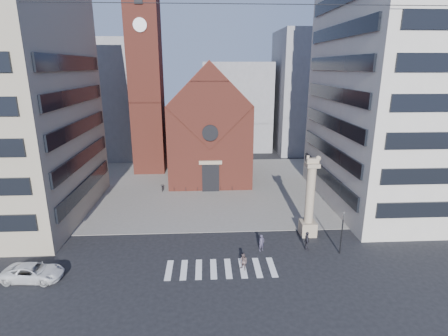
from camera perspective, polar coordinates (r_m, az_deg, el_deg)
The scene contains 22 objects.
ground at distance 34.60m, azimuth -1.68°, elevation -13.47°, with size 120.00×120.00×0.00m, color black.
piazza at distance 51.95m, azimuth -2.21°, elevation -3.00°, with size 46.00×30.00×0.05m, color gray.
zebra_crossing at distance 32.05m, azimuth -0.52°, elevation -16.10°, with size 10.20×3.20×0.01m, color white, non-canonical shape.
church at distance 55.84m, azimuth -2.40°, elevation 6.79°, with size 12.00×16.65×18.00m.
campanile at distance 58.81m, azimuth -12.65°, elevation 14.50°, with size 5.50×5.50×31.20m.
building_right at distance 48.73m, azimuth 28.07°, elevation 13.06°, with size 18.00×22.00×32.00m, color beige.
bg_block_left at distance 72.94m, azimuth -18.79°, elevation 10.58°, with size 16.00×14.00×22.00m, color gray.
bg_block_mid at distance 75.78m, azimuth 2.00°, elevation 10.07°, with size 14.00×12.00×18.00m, color gray.
bg_block_right at distance 75.69m, azimuth 14.65°, elevation 11.84°, with size 16.00×14.00×24.00m, color gray.
lion_column at distance 37.32m, azimuth 13.79°, elevation -5.77°, with size 1.63×1.60×8.68m.
traffic_light at distance 34.99m, azimuth 18.69°, elevation -9.82°, with size 0.13×0.16×4.30m.
white_car at distance 34.25m, azimuth -28.72°, elevation -14.71°, with size 2.24×4.86×1.35m, color silver.
pedestrian_0 at distance 34.51m, azimuth 6.16°, elevation -12.06°, with size 0.61×0.40×1.68m, color #393448.
pedestrian_1 at distance 31.55m, azimuth 3.20°, elevation -15.05°, with size 0.75×0.59×1.55m, color #63504F.
pedestrian_2 at distance 35.36m, azimuth 13.36°, elevation -11.51°, with size 1.11×0.46×1.89m, color #25232A.
scooter_0 at distance 50.93m, azimuth -10.05°, elevation -3.05°, with size 0.64×1.84×0.96m, color black.
scooter_1 at distance 50.74m, azimuth -8.20°, elevation -2.98°, with size 0.50×1.78×1.07m, color black.
scooter_2 at distance 50.63m, azimuth -6.33°, elevation -3.01°, with size 0.64×1.84×0.96m, color black.
scooter_3 at distance 50.54m, azimuth -4.46°, elevation -2.93°, with size 0.50×1.78×1.07m, color black.
scooter_4 at distance 50.54m, azimuth -2.58°, elevation -2.96°, with size 0.64×1.84×0.96m, color black.
scooter_5 at distance 50.56m, azimuth -0.71°, elevation -2.87°, with size 0.50×1.78×1.07m, color black.
scooter_6 at distance 50.66m, azimuth 1.16°, elevation -2.90°, with size 0.64×1.84×0.96m, color black.
Camera 1 is at (-0.62, -30.04, 17.16)m, focal length 28.00 mm.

